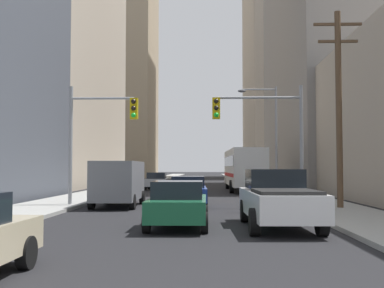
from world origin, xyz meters
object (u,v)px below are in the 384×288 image
cargo_van_grey (119,181)px  sedan_green (178,204)px  traffic_signal_near_left (100,126)px  city_bus (244,168)px  sedan_silver (157,181)px  sedan_blue (188,191)px  pickup_truck_white (278,199)px  traffic_signal_near_right (262,124)px

cargo_van_grey → sedan_green: bearing=-67.0°
traffic_signal_near_left → sedan_green: bearing=-60.7°
city_bus → traffic_signal_near_left: size_ratio=1.92×
sedan_silver → sedan_blue: bearing=-79.2°
city_bus → traffic_signal_near_left: bearing=-117.5°
pickup_truck_white → sedan_blue: pickup_truck_white is taller
pickup_truck_white → cargo_van_grey: size_ratio=1.04×
cargo_van_grey → traffic_signal_near_right: bearing=-3.1°
city_bus → sedan_silver: 8.01m
pickup_truck_white → sedan_silver: size_ratio=1.29×
pickup_truck_white → traffic_signal_near_right: traffic_signal_near_right is taller
sedan_blue → traffic_signal_near_right: traffic_signal_near_right is taller
sedan_green → city_bus: bearing=80.5°
sedan_silver → city_bus: bearing=-19.1°
city_bus → sedan_blue: size_ratio=2.72×
city_bus → cargo_van_grey: bearing=-115.4°
pickup_truck_white → sedan_green: (-3.25, -0.08, -0.16)m
sedan_silver → traffic_signal_near_left: traffic_signal_near_left is taller
sedan_blue → cargo_van_grey: bearing=-179.6°
sedan_blue → traffic_signal_near_left: traffic_signal_near_left is taller
pickup_truck_white → traffic_signal_near_right: (0.41, 7.71, 3.14)m
pickup_truck_white → traffic_signal_near_right: 8.34m
cargo_van_grey → traffic_signal_near_left: size_ratio=0.88×
traffic_signal_near_right → city_bus: bearing=88.8°
cargo_van_grey → sedan_silver: size_ratio=1.24×
city_bus → sedan_silver: size_ratio=2.73×
sedan_blue → sedan_silver: bearing=100.8°
city_bus → sedan_green: (-4.00, -23.91, -1.16)m
traffic_signal_near_left → sedan_blue: bearing=5.5°
sedan_blue → traffic_signal_near_left: size_ratio=0.71×
city_bus → sedan_blue: (-4.00, -15.69, -1.16)m
city_bus → sedan_blue: bearing=-104.3°
city_bus → cargo_van_grey: (-7.48, -15.72, -0.64)m
sedan_silver → traffic_signal_near_left: 19.00m
sedan_green → traffic_signal_near_left: bearing=119.3°
cargo_van_grey → sedan_blue: 3.51m
cargo_van_grey → sedan_blue: size_ratio=1.24×
pickup_truck_white → sedan_green: size_ratio=1.30×
city_bus → sedan_green: city_bus is taller
pickup_truck_white → city_bus: bearing=88.2°
cargo_van_grey → traffic_signal_near_left: (-0.91, -0.39, 2.74)m
sedan_green → cargo_van_grey: bearing=113.0°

